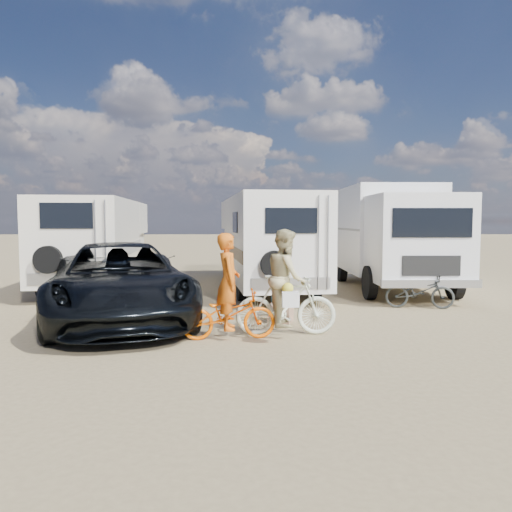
{
  "coord_description": "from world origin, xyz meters",
  "views": [
    {
      "loc": [
        -0.2,
        -8.22,
        2.1
      ],
      "look_at": [
        -0.06,
        3.01,
        1.3
      ],
      "focal_mm": 34.08,
      "sensor_mm": 36.0,
      "label": 1
    }
  ],
  "objects_px": {
    "box_truck": "(392,238)",
    "rider_man": "(228,291)",
    "rv_left": "(97,245)",
    "rider_woman": "(286,287)",
    "dark_suv": "(119,282)",
    "bike_parked": "(420,291)",
    "bike_woman": "(286,305)",
    "cooler": "(282,300)",
    "bike_man": "(228,315)",
    "crate": "(281,313)",
    "rv_main": "(266,243)"
  },
  "relations": [
    {
      "from": "box_truck",
      "to": "rider_man",
      "type": "distance_m",
      "value": 7.96
    },
    {
      "from": "rv_left",
      "to": "rider_man",
      "type": "xyz_separation_m",
      "value": [
        4.41,
        -6.7,
        -0.52
      ]
    },
    {
      "from": "box_truck",
      "to": "rider_woman",
      "type": "xyz_separation_m",
      "value": [
        -3.7,
        -6.03,
        -0.7
      ]
    },
    {
      "from": "dark_suv",
      "to": "bike_parked",
      "type": "distance_m",
      "value": 7.01
    },
    {
      "from": "box_truck",
      "to": "bike_woman",
      "type": "relative_size",
      "value": 3.54
    },
    {
      "from": "rv_left",
      "to": "rider_woman",
      "type": "relative_size",
      "value": 3.69
    },
    {
      "from": "rider_woman",
      "to": "cooler",
      "type": "xyz_separation_m",
      "value": [
        0.11,
        2.7,
        -0.69
      ]
    },
    {
      "from": "bike_man",
      "to": "bike_parked",
      "type": "height_order",
      "value": "bike_man"
    },
    {
      "from": "bike_parked",
      "to": "dark_suv",
      "type": "bearing_deg",
      "value": 112.45
    },
    {
      "from": "bike_man",
      "to": "rider_woman",
      "type": "relative_size",
      "value": 0.94
    },
    {
      "from": "rv_left",
      "to": "box_truck",
      "type": "bearing_deg",
      "value": -7.46
    },
    {
      "from": "box_truck",
      "to": "crate",
      "type": "height_order",
      "value": "box_truck"
    },
    {
      "from": "rv_left",
      "to": "bike_man",
      "type": "bearing_deg",
      "value": -61.81
    },
    {
      "from": "dark_suv",
      "to": "cooler",
      "type": "distance_m",
      "value": 3.85
    },
    {
      "from": "box_truck",
      "to": "bike_man",
      "type": "bearing_deg",
      "value": -126.98
    },
    {
      "from": "box_truck",
      "to": "bike_man",
      "type": "distance_m",
      "value": 8.01
    },
    {
      "from": "rv_left",
      "to": "bike_woman",
      "type": "relative_size",
      "value": 3.53
    },
    {
      "from": "bike_woman",
      "to": "crate",
      "type": "height_order",
      "value": "bike_woman"
    },
    {
      "from": "rv_main",
      "to": "rider_woman",
      "type": "relative_size",
      "value": 4.34
    },
    {
      "from": "bike_man",
      "to": "bike_parked",
      "type": "bearing_deg",
      "value": -63.55
    },
    {
      "from": "rider_man",
      "to": "cooler",
      "type": "height_order",
      "value": "rider_man"
    },
    {
      "from": "box_truck",
      "to": "dark_suv",
      "type": "height_order",
      "value": "box_truck"
    },
    {
      "from": "rider_man",
      "to": "bike_parked",
      "type": "distance_m",
      "value": 5.42
    },
    {
      "from": "rider_woman",
      "to": "cooler",
      "type": "bearing_deg",
      "value": -3.26
    },
    {
      "from": "bike_parked",
      "to": "rv_left",
      "type": "bearing_deg",
      "value": 78.55
    },
    {
      "from": "rv_left",
      "to": "cooler",
      "type": "height_order",
      "value": "rv_left"
    },
    {
      "from": "bike_man",
      "to": "cooler",
      "type": "relative_size",
      "value": 3.38
    },
    {
      "from": "rv_left",
      "to": "crate",
      "type": "xyz_separation_m",
      "value": [
        5.44,
        -5.23,
        -1.19
      ]
    },
    {
      "from": "rider_woman",
      "to": "cooler",
      "type": "relative_size",
      "value": 3.59
    },
    {
      "from": "cooler",
      "to": "rider_man",
      "type": "bearing_deg",
      "value": -114.91
    },
    {
      "from": "rv_main",
      "to": "cooler",
      "type": "relative_size",
      "value": 15.55
    },
    {
      "from": "box_truck",
      "to": "bike_woman",
      "type": "xyz_separation_m",
      "value": [
        -3.7,
        -6.03,
        -1.04
      ]
    },
    {
      "from": "crate",
      "to": "dark_suv",
      "type": "bearing_deg",
      "value": 177.35
    },
    {
      "from": "bike_woman",
      "to": "rider_man",
      "type": "relative_size",
      "value": 1.08
    },
    {
      "from": "rv_main",
      "to": "bike_woman",
      "type": "relative_size",
      "value": 4.16
    },
    {
      "from": "rider_man",
      "to": "crate",
      "type": "xyz_separation_m",
      "value": [
        1.03,
        1.47,
        -0.68
      ]
    },
    {
      "from": "bike_parked",
      "to": "box_truck",
      "type": "bearing_deg",
      "value": 6.44
    },
    {
      "from": "bike_woman",
      "to": "crate",
      "type": "relative_size",
      "value": 4.07
    },
    {
      "from": "bike_woman",
      "to": "bike_parked",
      "type": "bearing_deg",
      "value": -52.74
    },
    {
      "from": "rv_left",
      "to": "bike_man",
      "type": "relative_size",
      "value": 3.91
    },
    {
      "from": "rv_main",
      "to": "bike_parked",
      "type": "height_order",
      "value": "rv_main"
    },
    {
      "from": "cooler",
      "to": "rv_main",
      "type": "bearing_deg",
      "value": 90.66
    },
    {
      "from": "rider_woman",
      "to": "box_truck",
      "type": "bearing_deg",
      "value": -32.52
    },
    {
      "from": "dark_suv",
      "to": "rider_man",
      "type": "bearing_deg",
      "value": -51.39
    },
    {
      "from": "bike_parked",
      "to": "crate",
      "type": "height_order",
      "value": "bike_parked"
    },
    {
      "from": "bike_woman",
      "to": "bike_parked",
      "type": "distance_m",
      "value": 4.37
    },
    {
      "from": "dark_suv",
      "to": "box_truck",
      "type": "bearing_deg",
      "value": 16.48
    },
    {
      "from": "box_truck",
      "to": "rv_main",
      "type": "bearing_deg",
      "value": 175.84
    },
    {
      "from": "dark_suv",
      "to": "bike_woman",
      "type": "distance_m",
      "value": 3.68
    },
    {
      "from": "dark_suv",
      "to": "bike_parked",
      "type": "bearing_deg",
      "value": -5.56
    }
  ]
}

